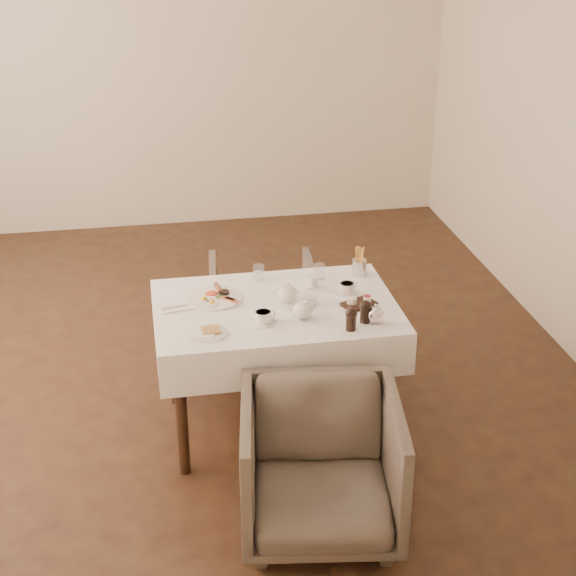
% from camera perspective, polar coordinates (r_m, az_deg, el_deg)
% --- Properties ---
extents(table, '(1.28, 0.88, 0.75)m').
position_cam_1_polar(table, '(4.71, -0.80, -2.40)').
color(table, black).
rests_on(table, ground).
extents(armchair_near, '(0.83, 0.85, 0.68)m').
position_cam_1_polar(armchair_near, '(4.16, 2.14, -11.47)').
color(armchair_near, '#4F453A').
rests_on(armchair_near, ground).
extents(armchair_far, '(0.72, 0.74, 0.62)m').
position_cam_1_polar(armchair_far, '(5.61, -1.64, -1.37)').
color(armchair_far, '#4F453A').
rests_on(armchair_far, ground).
extents(breakfast_plate, '(0.29, 0.29, 0.04)m').
position_cam_1_polar(breakfast_plate, '(4.74, -4.76, -0.60)').
color(breakfast_plate, white).
rests_on(breakfast_plate, table).
extents(side_plate, '(0.19, 0.18, 0.02)m').
position_cam_1_polar(side_plate, '(4.38, -5.22, -2.93)').
color(side_plate, white).
rests_on(side_plate, table).
extents(teapot_centre, '(0.16, 0.13, 0.12)m').
position_cam_1_polar(teapot_centre, '(4.66, -0.04, -0.29)').
color(teapot_centre, white).
rests_on(teapot_centre, table).
extents(teapot_front, '(0.18, 0.16, 0.12)m').
position_cam_1_polar(teapot_front, '(4.49, 0.95, -1.33)').
color(teapot_front, white).
rests_on(teapot_front, table).
extents(creamer, '(0.07, 0.07, 0.07)m').
position_cam_1_polar(creamer, '(4.83, 1.59, 0.38)').
color(creamer, white).
rests_on(creamer, table).
extents(teacup_near, '(0.13, 0.13, 0.06)m').
position_cam_1_polar(teacup_near, '(4.47, -1.61, -1.94)').
color(teacup_near, white).
rests_on(teacup_near, table).
extents(teacup_far, '(0.13, 0.13, 0.06)m').
position_cam_1_polar(teacup_far, '(4.78, 3.83, -0.06)').
color(teacup_far, white).
rests_on(teacup_far, table).
extents(glass_left, '(0.08, 0.08, 0.09)m').
position_cam_1_polar(glass_left, '(4.93, -1.92, 1.00)').
color(glass_left, silver).
rests_on(glass_left, table).
extents(glass_mid, '(0.08, 0.08, 0.09)m').
position_cam_1_polar(glass_mid, '(4.64, 1.46, -0.65)').
color(glass_mid, silver).
rests_on(glass_mid, table).
extents(glass_right, '(0.08, 0.08, 0.09)m').
position_cam_1_polar(glass_right, '(4.94, 2.04, 1.06)').
color(glass_right, silver).
rests_on(glass_right, table).
extents(condiment_board, '(0.20, 0.18, 0.04)m').
position_cam_1_polar(condiment_board, '(4.67, 4.58, -0.95)').
color(condiment_board, black).
rests_on(condiment_board, table).
extents(pepper_mill_left, '(0.07, 0.07, 0.12)m').
position_cam_1_polar(pepper_mill_left, '(4.40, 4.10, -2.00)').
color(pepper_mill_left, black).
rests_on(pepper_mill_left, table).
extents(pepper_mill_right, '(0.06, 0.06, 0.12)m').
position_cam_1_polar(pepper_mill_right, '(4.48, 5.01, -1.51)').
color(pepper_mill_right, black).
rests_on(pepper_mill_right, table).
extents(silver_pot, '(0.13, 0.12, 0.11)m').
position_cam_1_polar(silver_pot, '(4.47, 5.67, -1.64)').
color(silver_pot, white).
rests_on(silver_pot, table).
extents(fries_cup, '(0.08, 0.08, 0.17)m').
position_cam_1_polar(fries_cup, '(4.98, 4.64, 1.62)').
color(fries_cup, silver).
rests_on(fries_cup, table).
extents(cutlery_fork, '(0.21, 0.05, 0.00)m').
position_cam_1_polar(cutlery_fork, '(4.68, -6.92, -1.18)').
color(cutlery_fork, silver).
rests_on(cutlery_fork, table).
extents(cutlery_knife, '(0.18, 0.05, 0.00)m').
position_cam_1_polar(cutlery_knife, '(4.62, -6.97, -1.51)').
color(cutlery_knife, silver).
rests_on(cutlery_knife, table).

